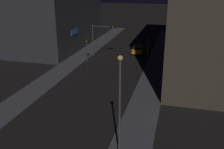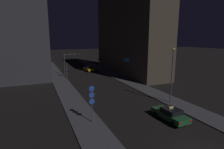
{
  "view_description": "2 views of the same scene",
  "coord_description": "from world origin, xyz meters",
  "px_view_note": "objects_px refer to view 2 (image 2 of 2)",
  "views": [
    {
      "loc": [
        9.48,
        -5.66,
        12.28
      ],
      "look_at": [
        2.02,
        22.92,
        1.62
      ],
      "focal_mm": 41.56,
      "sensor_mm": 36.0,
      "label": 1
    },
    {
      "loc": [
        -11.16,
        -8.79,
        8.89
      ],
      "look_at": [
        1.45,
        20.67,
        2.56
      ],
      "focal_mm": 28.92,
      "sensor_mm": 36.0,
      "label": 2
    }
  ],
  "objects_px": {
    "far_car": "(89,69)",
    "traffic_light_overhead": "(70,60)",
    "taxi": "(170,114)",
    "traffic_light_right_kerb": "(100,62)",
    "sign_pole_left": "(92,101)",
    "street_lamp_near_block": "(172,71)",
    "traffic_light_left_kerb": "(67,67)"
  },
  "relations": [
    {
      "from": "traffic_light_left_kerb",
      "to": "sign_pole_left",
      "type": "relative_size",
      "value": 0.88
    },
    {
      "from": "far_car",
      "to": "sign_pole_left",
      "type": "xyz_separation_m",
      "value": [
        -8.46,
        -31.05,
        1.81
      ]
    },
    {
      "from": "far_car",
      "to": "traffic_light_right_kerb",
      "type": "height_order",
      "value": "traffic_light_right_kerb"
    },
    {
      "from": "far_car",
      "to": "taxi",
      "type": "bearing_deg",
      "value": -90.52
    },
    {
      "from": "traffic_light_overhead",
      "to": "sign_pole_left",
      "type": "distance_m",
      "value": 27.25
    },
    {
      "from": "traffic_light_left_kerb",
      "to": "traffic_light_right_kerb",
      "type": "relative_size",
      "value": 0.93
    },
    {
      "from": "traffic_light_overhead",
      "to": "traffic_light_left_kerb",
      "type": "height_order",
      "value": "traffic_light_overhead"
    },
    {
      "from": "traffic_light_overhead",
      "to": "traffic_light_right_kerb",
      "type": "distance_m",
      "value": 8.04
    },
    {
      "from": "taxi",
      "to": "traffic_light_right_kerb",
      "type": "relative_size",
      "value": 1.19
    },
    {
      "from": "street_lamp_near_block",
      "to": "traffic_light_left_kerb",
      "type": "bearing_deg",
      "value": 115.28
    },
    {
      "from": "taxi",
      "to": "sign_pole_left",
      "type": "xyz_separation_m",
      "value": [
        -8.15,
        2.74,
        1.81
      ]
    },
    {
      "from": "street_lamp_near_block",
      "to": "taxi",
      "type": "bearing_deg",
      "value": -131.01
    },
    {
      "from": "traffic_light_left_kerb",
      "to": "taxi",
      "type": "bearing_deg",
      "value": -75.68
    },
    {
      "from": "street_lamp_near_block",
      "to": "traffic_light_overhead",
      "type": "bearing_deg",
      "value": 109.67
    },
    {
      "from": "traffic_light_right_kerb",
      "to": "sign_pole_left",
      "type": "xyz_separation_m",
      "value": [
        -10.7,
        -27.9,
        -0.18
      ]
    },
    {
      "from": "far_car",
      "to": "street_lamp_near_block",
      "type": "bearing_deg",
      "value": -83.32
    },
    {
      "from": "sign_pole_left",
      "to": "traffic_light_left_kerb",
      "type": "bearing_deg",
      "value": 86.83
    },
    {
      "from": "taxi",
      "to": "sign_pole_left",
      "type": "relative_size",
      "value": 1.12
    },
    {
      "from": "sign_pole_left",
      "to": "traffic_light_overhead",
      "type": "bearing_deg",
      "value": 84.09
    },
    {
      "from": "taxi",
      "to": "far_car",
      "type": "bearing_deg",
      "value": 89.48
    },
    {
      "from": "traffic_light_right_kerb",
      "to": "traffic_light_overhead",
      "type": "bearing_deg",
      "value": -174.0
    },
    {
      "from": "far_car",
      "to": "traffic_light_overhead",
      "type": "distance_m",
      "value": 7.61
    },
    {
      "from": "traffic_light_right_kerb",
      "to": "sign_pole_left",
      "type": "relative_size",
      "value": 0.95
    },
    {
      "from": "taxi",
      "to": "street_lamp_near_block",
      "type": "bearing_deg",
      "value": 48.99
    },
    {
      "from": "traffic_light_left_kerb",
      "to": "far_car",
      "type": "bearing_deg",
      "value": 44.71
    },
    {
      "from": "traffic_light_overhead",
      "to": "traffic_light_right_kerb",
      "type": "xyz_separation_m",
      "value": [
        7.9,
        0.83,
        -1.2
      ]
    },
    {
      "from": "taxi",
      "to": "traffic_light_right_kerb",
      "type": "height_order",
      "value": "traffic_light_right_kerb"
    },
    {
      "from": "sign_pole_left",
      "to": "street_lamp_near_block",
      "type": "distance_m",
      "value": 12.19
    },
    {
      "from": "far_car",
      "to": "sign_pole_left",
      "type": "height_order",
      "value": "sign_pole_left"
    },
    {
      "from": "traffic_light_right_kerb",
      "to": "sign_pole_left",
      "type": "height_order",
      "value": "sign_pole_left"
    },
    {
      "from": "traffic_light_right_kerb",
      "to": "street_lamp_near_block",
      "type": "height_order",
      "value": "street_lamp_near_block"
    },
    {
      "from": "taxi",
      "to": "sign_pole_left",
      "type": "distance_m",
      "value": 8.79
    }
  ]
}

